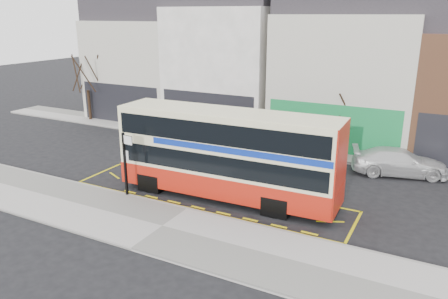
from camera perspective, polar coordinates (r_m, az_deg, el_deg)
The scene contains 15 objects.
ground at distance 20.29m, azimuth -4.24°, elevation -7.63°, with size 120.00×120.00×0.00m, color black.
pavement at distance 18.55m, azimuth -8.05°, elevation -10.02°, with size 40.00×4.00×0.15m, color #A8A49F.
kerb at distance 19.97m, azimuth -4.82°, elevation -7.83°, with size 40.00×0.15×0.15m, color gray.
far_pavement at distance 29.55m, azimuth 7.06°, elevation 0.54°, with size 50.00×3.00×0.15m, color #A8A49F.
road_markings at distance 21.54m, azimuth -1.99°, elevation -6.04°, with size 14.00×3.40×0.01m, color #D9CA0B, non-canonical shape.
terrace_far_left at distance 38.62m, azimuth -9.83°, elevation 11.55°, with size 8.00×8.01×10.80m.
terrace_left at distance 34.33m, azimuth 1.06°, elevation 11.94°, with size 8.00×8.01×11.80m.
terrace_green_shop at distance 31.38m, azimuth 16.15°, elevation 10.30°, with size 9.00×8.01×11.30m.
double_decker_bus at distance 20.56m, azimuth 0.49°, elevation -0.52°, with size 10.78×2.86×4.27m.
bus_stop_post at distance 21.14m, azimuth -12.71°, elevation -1.13°, with size 0.76×0.19×3.10m.
car_silver at distance 31.25m, azimuth -8.18°, elevation 2.55°, with size 1.58×3.92×1.34m, color #A9A9AD.
car_grey at distance 28.37m, azimuth 3.61°, elevation 1.20°, with size 1.44×4.13×1.36m, color #3C3D43.
car_white at distance 25.92m, azimuth 21.92°, elevation -1.51°, with size 2.05×5.04×1.46m, color silver.
street_tree_left at distance 37.35m, azimuth -17.64°, elevation 10.69°, with size 3.22×3.22×6.95m.
street_tree_right at distance 28.27m, azimuth 15.59°, elevation 6.27°, with size 2.33×2.33×5.04m.
Camera 1 is at (9.85, -15.54, 8.54)m, focal length 35.00 mm.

